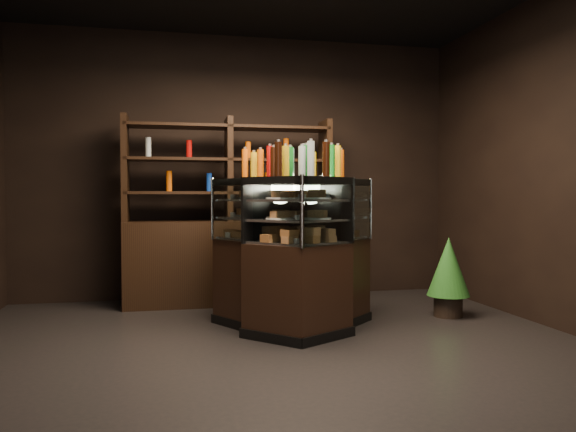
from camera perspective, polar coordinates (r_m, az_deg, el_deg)
The scene contains 7 objects.
ground at distance 4.22m, azimuth -0.57°, elevation -14.00°, with size 5.00×5.00×0.00m, color black.
room_shell at distance 4.13m, azimuth -0.58°, elevation 12.88°, with size 5.02×5.02×3.01m.
display_case at distance 4.94m, azimuth 0.70°, elevation -6.30°, with size 1.49×1.36×1.33m.
food_display at distance 4.89m, azimuth 0.70°, elevation 0.12°, with size 1.10×1.06×0.41m.
bottles_top at distance 4.90m, azimuth 0.70°, elevation 5.51°, with size 0.93×0.92×0.30m.
potted_conifer at distance 5.65m, azimuth 15.99°, elevation -4.83°, with size 0.41×0.41×0.87m.
back_shelving at distance 6.08m, azimuth -6.00°, elevation -3.18°, with size 2.20×0.43×2.00m.
Camera 1 is at (-0.81, -3.97, 1.16)m, focal length 35.00 mm.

